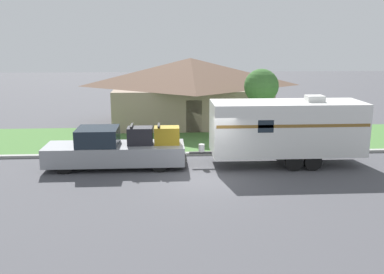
{
  "coord_description": "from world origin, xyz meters",
  "views": [
    {
      "loc": [
        -1.79,
        -17.49,
        5.87
      ],
      "look_at": [
        -0.6,
        1.82,
        1.4
      ],
      "focal_mm": 40.0,
      "sensor_mm": 36.0,
      "label": 1
    }
  ],
  "objects": [
    {
      "name": "ground_plane",
      "position": [
        0.0,
        0.0,
        0.0
      ],
      "size": [
        120.0,
        120.0,
        0.0
      ],
      "primitive_type": "plane",
      "color": "#47474C"
    },
    {
      "name": "house_across_street",
      "position": [
        -0.04,
        12.82,
        2.36
      ],
      "size": [
        11.19,
        8.23,
        4.54
      ],
      "color": "gray",
      "rests_on": "ground_plane"
    },
    {
      "name": "tree_in_yard",
      "position": [
        3.84,
        7.43,
        3.1
      ],
      "size": [
        2.03,
        2.03,
        4.15
      ],
      "color": "brown",
      "rests_on": "ground_plane"
    },
    {
      "name": "lawn_strip",
      "position": [
        0.0,
        7.4,
        0.01
      ],
      "size": [
        80.0,
        7.0,
        0.03
      ],
      "color": "#477538",
      "rests_on": "ground_plane"
    },
    {
      "name": "mailbox",
      "position": [
        3.55,
        4.71,
        1.06
      ],
      "size": [
        0.48,
        0.2,
        1.38
      ],
      "color": "brown",
      "rests_on": "ground_plane"
    },
    {
      "name": "curb_strip",
      "position": [
        0.0,
        3.75,
        0.07
      ],
      "size": [
        80.0,
        0.3,
        0.14
      ],
      "color": "#999993",
      "rests_on": "ground_plane"
    },
    {
      "name": "pickup_truck",
      "position": [
        -4.12,
        1.82,
        0.87
      ],
      "size": [
        6.49,
        1.96,
        2.01
      ],
      "color": "black",
      "rests_on": "ground_plane"
    },
    {
      "name": "travel_trailer",
      "position": [
        3.85,
        1.82,
        1.79
      ],
      "size": [
        8.09,
        2.39,
        3.29
      ],
      "color": "black",
      "rests_on": "ground_plane"
    }
  ]
}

